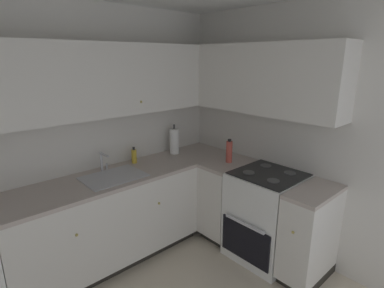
# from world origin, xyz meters

# --- Properties ---
(wall_back) EXTENTS (3.95, 0.05, 2.45)m
(wall_back) POSITION_xyz_m (0.00, 1.49, 1.23)
(wall_back) COLOR silver
(wall_back) RESTS_ON ground_plane
(wall_right) EXTENTS (0.05, 3.03, 2.45)m
(wall_right) POSITION_xyz_m (1.95, 0.00, 1.23)
(wall_right) COLOR silver
(wall_right) RESTS_ON ground_plane
(lower_cabinets_back) EXTENTS (1.82, 0.62, 0.85)m
(lower_cabinets_back) POSITION_xyz_m (0.41, 1.17, 0.43)
(lower_cabinets_back) COLOR silver
(lower_cabinets_back) RESTS_ON ground_plane
(countertop_back) EXTENTS (3.03, 0.60, 0.03)m
(countertop_back) POSITION_xyz_m (0.41, 1.16, 0.86)
(countertop_back) COLOR #B7A89E
(countertop_back) RESTS_ON lower_cabinets_back
(lower_cabinets_right) EXTENTS (0.62, 1.29, 0.85)m
(lower_cabinets_right) POSITION_xyz_m (1.63, 0.24, 0.43)
(lower_cabinets_right) COLOR silver
(lower_cabinets_right) RESTS_ON ground_plane
(countertop_right) EXTENTS (0.60, 1.29, 0.03)m
(countertop_right) POSITION_xyz_m (1.63, 0.24, 0.86)
(countertop_right) COLOR #B7A89E
(countertop_right) RESTS_ON lower_cabinets_right
(oven_range) EXTENTS (0.68, 0.62, 1.03)m
(oven_range) POSITION_xyz_m (1.65, 0.19, 0.45)
(oven_range) COLOR white
(oven_range) RESTS_ON ground_plane
(upper_cabinets_back) EXTENTS (2.71, 0.34, 0.65)m
(upper_cabinets_back) POSITION_xyz_m (0.25, 1.30, 1.76)
(upper_cabinets_back) COLOR silver
(upper_cabinets_right) EXTENTS (0.32, 1.84, 0.65)m
(upper_cabinets_right) POSITION_xyz_m (1.77, 0.54, 1.76)
(upper_cabinets_right) COLOR silver
(sink) EXTENTS (0.55, 0.40, 0.10)m
(sink) POSITION_xyz_m (0.51, 1.13, 0.84)
(sink) COLOR #B7B7BC
(sink) RESTS_ON countertop_back
(faucet) EXTENTS (0.07, 0.16, 0.19)m
(faucet) POSITION_xyz_m (0.51, 1.34, 1.00)
(faucet) COLOR silver
(faucet) RESTS_ON countertop_back
(soap_bottle) EXTENTS (0.06, 0.06, 0.18)m
(soap_bottle) POSITION_xyz_m (0.86, 1.34, 0.96)
(soap_bottle) COLOR gold
(soap_bottle) RESTS_ON countertop_back
(paper_towel_roll) EXTENTS (0.11, 0.11, 0.35)m
(paper_towel_roll) POSITION_xyz_m (1.39, 1.32, 1.03)
(paper_towel_roll) COLOR white
(paper_towel_roll) RESTS_ON countertop_back
(oil_bottle) EXTENTS (0.07, 0.07, 0.25)m
(oil_bottle) POSITION_xyz_m (1.63, 0.69, 1.00)
(oil_bottle) COLOR #BF4C3F
(oil_bottle) RESTS_ON countertop_right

